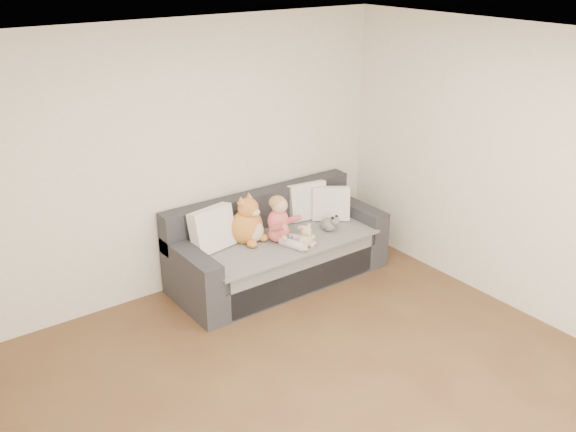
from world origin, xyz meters
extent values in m
plane|color=brown|center=(0.00, 0.00, 0.00)|extent=(5.00, 5.00, 0.00)
plane|color=white|center=(0.00, 0.00, 2.60)|extent=(5.00, 5.00, 0.00)
plane|color=silver|center=(0.00, 2.50, 1.30)|extent=(4.50, 0.00, 4.50)
plane|color=silver|center=(2.25, 0.00, 1.30)|extent=(0.00, 5.00, 5.00)
cube|color=#27272C|center=(0.78, 2.02, 0.15)|extent=(2.20, 0.90, 0.30)
cube|color=#27272C|center=(0.78, 1.99, 0.38)|extent=(1.90, 0.80, 0.15)
cube|color=#27272C|center=(0.78, 2.37, 0.65)|extent=(2.20, 0.20, 0.40)
cube|color=#27272C|center=(-0.22, 2.02, 0.45)|extent=(0.20, 0.90, 0.30)
cube|color=#27272C|center=(1.78, 2.02, 0.45)|extent=(0.20, 0.90, 0.30)
cube|color=gray|center=(0.78, 1.97, 0.46)|extent=(1.85, 0.88, 0.02)
cube|color=gray|center=(0.78, 1.58, 0.23)|extent=(1.70, 0.02, 0.41)
cube|color=white|center=(0.11, 2.17, 0.68)|extent=(0.48, 0.28, 0.43)
cube|color=white|center=(1.31, 2.24, 0.67)|extent=(0.45, 0.25, 0.40)
cube|color=white|center=(1.49, 2.06, 0.65)|extent=(0.42, 0.37, 0.37)
ellipsoid|color=#E46750|center=(0.73, 1.94, 0.56)|extent=(0.23, 0.19, 0.19)
ellipsoid|color=#E46750|center=(0.72, 1.95, 0.69)|extent=(0.22, 0.18, 0.24)
ellipsoid|color=#DBAA8C|center=(0.73, 1.94, 0.85)|extent=(0.16, 0.16, 0.16)
ellipsoid|color=tan|center=(0.72, 1.96, 0.88)|extent=(0.17, 0.17, 0.13)
cylinder|color=#E46750|center=(0.65, 1.84, 0.67)|extent=(0.08, 0.23, 0.15)
cylinder|color=#E46750|center=(0.85, 1.92, 0.67)|extent=(0.19, 0.21, 0.15)
ellipsoid|color=#DBAA8C|center=(0.65, 1.75, 0.59)|extent=(0.06, 0.06, 0.06)
ellipsoid|color=#DBAA8C|center=(0.91, 1.85, 0.59)|extent=(0.06, 0.06, 0.06)
cylinder|color=#E5B2C6|center=(0.74, 1.74, 0.51)|extent=(0.15, 0.30, 0.10)
cylinder|color=#E5B2C6|center=(0.86, 1.79, 0.51)|extent=(0.22, 0.29, 0.10)
ellipsoid|color=#DBAA8C|center=(0.78, 1.60, 0.51)|extent=(0.06, 0.09, 0.05)
ellipsoid|color=#DBAA8C|center=(0.93, 1.66, 0.51)|extent=(0.06, 0.09, 0.05)
ellipsoid|color=#BD622A|center=(0.47, 2.13, 0.63)|extent=(0.34, 0.29, 0.36)
ellipsoid|color=beige|center=(0.50, 2.02, 0.60)|extent=(0.18, 0.08, 0.20)
ellipsoid|color=#BD622A|center=(0.48, 2.10, 0.83)|extent=(0.21, 0.21, 0.21)
ellipsoid|color=beige|center=(0.50, 2.02, 0.80)|extent=(0.10, 0.06, 0.07)
cone|color=#BD622A|center=(0.40, 2.11, 0.93)|extent=(0.10, 0.10, 0.07)
cone|color=pink|center=(0.41, 2.10, 0.93)|extent=(0.06, 0.06, 0.04)
cone|color=#BD622A|center=(0.52, 2.16, 0.93)|extent=(0.10, 0.10, 0.07)
cone|color=pink|center=(0.53, 2.14, 0.93)|extent=(0.06, 0.06, 0.04)
ellipsoid|color=#BD622A|center=(0.43, 1.97, 0.51)|extent=(0.10, 0.12, 0.08)
ellipsoid|color=#BD622A|center=(0.59, 2.03, 0.51)|extent=(0.10, 0.12, 0.08)
cylinder|color=#BD622A|center=(0.60, 2.22, 0.51)|extent=(0.21, 0.20, 0.08)
ellipsoid|color=beige|center=(0.86, 1.68, 0.54)|extent=(0.15, 0.13, 0.15)
ellipsoid|color=beige|center=(0.86, 1.67, 0.64)|extent=(0.11, 0.11, 0.11)
ellipsoid|color=beige|center=(0.82, 1.68, 0.69)|extent=(0.04, 0.04, 0.04)
ellipsoid|color=beige|center=(0.90, 1.68, 0.69)|extent=(0.04, 0.04, 0.04)
ellipsoid|color=beige|center=(0.86, 1.63, 0.63)|extent=(0.04, 0.04, 0.04)
ellipsoid|color=beige|center=(0.79, 1.67, 0.56)|extent=(0.05, 0.05, 0.05)
ellipsoid|color=beige|center=(0.93, 1.66, 0.56)|extent=(0.05, 0.05, 0.05)
ellipsoid|color=beige|center=(0.82, 1.64, 0.50)|extent=(0.06, 0.06, 0.06)
ellipsoid|color=beige|center=(0.90, 1.64, 0.50)|extent=(0.06, 0.06, 0.06)
ellipsoid|color=white|center=(1.28, 1.85, 0.54)|extent=(0.15, 0.19, 0.14)
ellipsoid|color=white|center=(1.30, 1.76, 0.60)|extent=(0.09, 0.09, 0.09)
ellipsoid|color=black|center=(1.27, 1.77, 0.64)|extent=(0.03, 0.03, 0.03)
ellipsoid|color=black|center=(1.33, 1.78, 0.64)|extent=(0.03, 0.03, 0.03)
cylinder|color=#483187|center=(0.77, 1.82, 0.52)|extent=(0.08, 0.08, 0.08)
cone|color=#3A9865|center=(0.77, 1.82, 0.57)|extent=(0.07, 0.07, 0.03)
cylinder|color=#3A9865|center=(0.73, 1.80, 0.52)|extent=(0.02, 0.02, 0.06)
cylinder|color=#3A9865|center=(0.81, 1.83, 0.52)|extent=(0.02, 0.02, 0.06)
camera|label=1|loc=(-2.59, -2.75, 3.18)|focal=40.00mm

